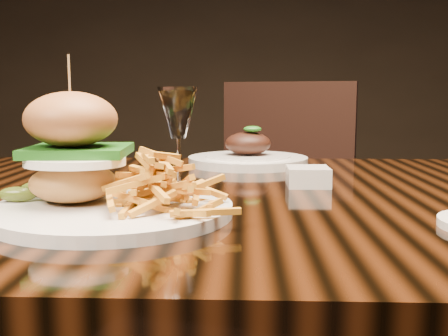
{
  "coord_description": "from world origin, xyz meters",
  "views": [
    {
      "loc": [
        0.0,
        -0.83,
        0.91
      ],
      "look_at": [
        -0.02,
        -0.15,
        0.81
      ],
      "focal_mm": 42.0,
      "sensor_mm": 36.0,
      "label": 1
    }
  ],
  "objects_px": {
    "burger_plate": "(108,174)",
    "far_dish": "(248,157)",
    "dining_table": "(240,238)",
    "chair_far": "(279,205)",
    "wine_glass": "(178,117)"
  },
  "relations": [
    {
      "from": "dining_table",
      "to": "chair_far",
      "type": "bearing_deg",
      "value": 81.87
    },
    {
      "from": "dining_table",
      "to": "chair_far",
      "type": "distance_m",
      "value": 0.91
    },
    {
      "from": "dining_table",
      "to": "chair_far",
      "type": "relative_size",
      "value": 1.68
    },
    {
      "from": "burger_plate",
      "to": "wine_glass",
      "type": "bearing_deg",
      "value": 67.37
    },
    {
      "from": "burger_plate",
      "to": "wine_glass",
      "type": "xyz_separation_m",
      "value": [
        0.08,
        0.13,
        0.07
      ]
    },
    {
      "from": "far_dish",
      "to": "wine_glass",
      "type": "bearing_deg",
      "value": -106.2
    },
    {
      "from": "burger_plate",
      "to": "wine_glass",
      "type": "relative_size",
      "value": 1.86
    },
    {
      "from": "dining_table",
      "to": "far_dish",
      "type": "height_order",
      "value": "far_dish"
    },
    {
      "from": "chair_far",
      "to": "burger_plate",
      "type": "bearing_deg",
      "value": -88.28
    },
    {
      "from": "wine_glass",
      "to": "far_dish",
      "type": "bearing_deg",
      "value": 73.8
    },
    {
      "from": "far_dish",
      "to": "chair_far",
      "type": "relative_size",
      "value": 0.28
    },
    {
      "from": "burger_plate",
      "to": "far_dish",
      "type": "height_order",
      "value": "burger_plate"
    },
    {
      "from": "burger_plate",
      "to": "chair_far",
      "type": "xyz_separation_m",
      "value": [
        0.3,
        1.06,
        -0.27
      ]
    },
    {
      "from": "far_dish",
      "to": "dining_table",
      "type": "bearing_deg",
      "value": -92.65
    },
    {
      "from": "dining_table",
      "to": "far_dish",
      "type": "bearing_deg",
      "value": 87.35
    }
  ]
}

